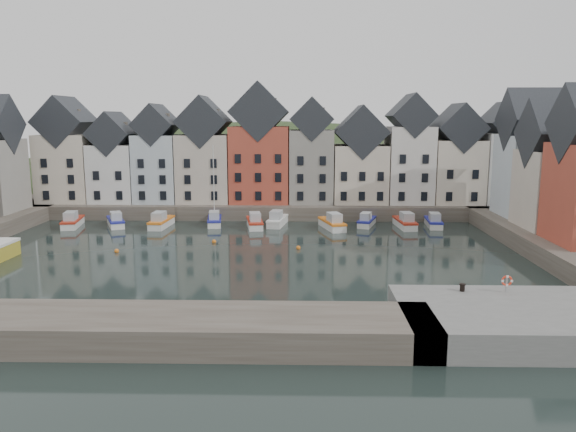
{
  "coord_description": "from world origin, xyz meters",
  "views": [
    {
      "loc": [
        6.26,
        -56.59,
        14.66
      ],
      "look_at": [
        4.81,
        6.0,
        3.61
      ],
      "focal_mm": 35.0,
      "sensor_mm": 36.0,
      "label": 1
    }
  ],
  "objects_px": {
    "boat_a": "(72,222)",
    "life_ring_post": "(507,281)",
    "mooring_bollard": "(462,287)",
    "boat_d": "(214,220)"
  },
  "relations": [
    {
      "from": "mooring_bollard",
      "to": "life_ring_post",
      "type": "distance_m",
      "value": 3.18
    },
    {
      "from": "boat_d",
      "to": "life_ring_post",
      "type": "distance_m",
      "value": 44.84
    },
    {
      "from": "boat_a",
      "to": "life_ring_post",
      "type": "distance_m",
      "value": 57.35
    },
    {
      "from": "boat_a",
      "to": "mooring_bollard",
      "type": "distance_m",
      "value": 54.69
    },
    {
      "from": "boat_d",
      "to": "mooring_bollard",
      "type": "xyz_separation_m",
      "value": [
        23.82,
        -35.5,
        1.59
      ]
    },
    {
      "from": "boat_a",
      "to": "life_ring_post",
      "type": "bearing_deg",
      "value": -46.31
    },
    {
      "from": "boat_a",
      "to": "life_ring_post",
      "type": "height_order",
      "value": "life_ring_post"
    },
    {
      "from": "boat_a",
      "to": "life_ring_post",
      "type": "relative_size",
      "value": 4.99
    },
    {
      "from": "boat_a",
      "to": "boat_d",
      "type": "relative_size",
      "value": 0.58
    },
    {
      "from": "life_ring_post",
      "to": "mooring_bollard",
      "type": "bearing_deg",
      "value": 175.12
    }
  ]
}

